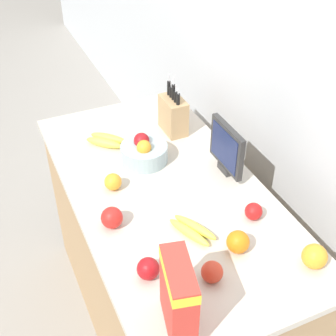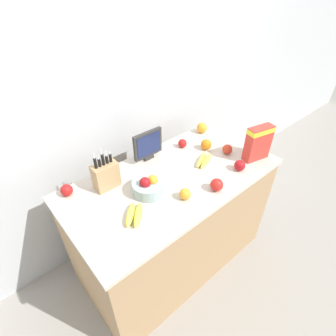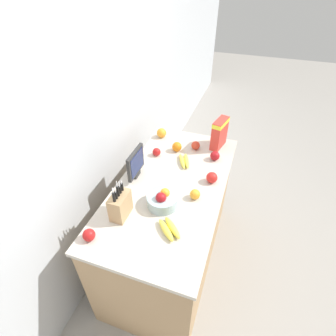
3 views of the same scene
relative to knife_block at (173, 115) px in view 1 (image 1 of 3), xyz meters
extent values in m
plane|color=gray|center=(0.39, -0.21, -1.01)|extent=(14.00, 14.00, 0.00)
cube|color=silver|center=(0.39, 0.39, 0.29)|extent=(9.00, 0.06, 2.60)
cube|color=tan|center=(0.39, -0.21, -0.56)|extent=(1.47, 0.73, 0.89)
cube|color=beige|center=(0.39, -0.21, -0.11)|extent=(1.50, 0.76, 0.03)
cube|color=tan|center=(0.00, 0.00, 0.00)|extent=(0.16, 0.09, 0.17)
cylinder|color=black|center=(-0.05, 0.00, 0.12)|extent=(0.02, 0.02, 0.07)
cube|color=silver|center=(-0.05, 0.00, 0.17)|extent=(0.01, 0.00, 0.04)
cylinder|color=black|center=(-0.03, 0.00, 0.11)|extent=(0.02, 0.02, 0.05)
cube|color=silver|center=(-0.03, 0.00, 0.15)|extent=(0.01, 0.00, 0.03)
cylinder|color=black|center=(0.00, 0.00, 0.12)|extent=(0.02, 0.02, 0.07)
cube|color=silver|center=(0.00, 0.00, 0.18)|extent=(0.01, 0.00, 0.04)
cylinder|color=black|center=(0.03, 0.00, 0.11)|extent=(0.02, 0.02, 0.05)
cube|color=silver|center=(0.03, 0.00, 0.15)|extent=(0.01, 0.00, 0.04)
cylinder|color=black|center=(0.05, 0.00, 0.11)|extent=(0.02, 0.02, 0.05)
cube|color=silver|center=(0.05, 0.00, 0.15)|extent=(0.01, 0.00, 0.03)
cube|color=#2D2D2D|center=(0.39, 0.07, -0.08)|extent=(0.08, 0.03, 0.03)
cube|color=#2D2D2D|center=(0.39, 0.07, 0.04)|extent=(0.24, 0.02, 0.20)
cube|color=#19234C|center=(0.39, 0.06, 0.04)|extent=(0.20, 0.00, 0.16)
cube|color=red|center=(0.99, -0.44, 0.04)|extent=(0.20, 0.12, 0.26)
cube|color=yellow|center=(0.99, -0.44, 0.14)|extent=(0.21, 0.12, 0.04)
cylinder|color=#99B2B7|center=(0.17, -0.22, -0.05)|extent=(0.21, 0.21, 0.08)
sphere|color=orange|center=(0.20, -0.23, 0.00)|extent=(0.06, 0.06, 0.06)
sphere|color=#A31419|center=(0.14, -0.22, 0.00)|extent=(0.07, 0.07, 0.07)
ellipsoid|color=yellow|center=(0.67, -0.24, -0.07)|extent=(0.19, 0.10, 0.03)
ellipsoid|color=yellow|center=(0.66, -0.21, -0.07)|extent=(0.19, 0.12, 0.03)
ellipsoid|color=yellow|center=(-0.04, -0.32, -0.07)|extent=(0.16, 0.16, 0.04)
ellipsoid|color=yellow|center=(-0.01, -0.35, -0.07)|extent=(0.16, 0.16, 0.04)
sphere|color=red|center=(0.51, -0.48, -0.05)|extent=(0.08, 0.08, 0.08)
sphere|color=#A31419|center=(0.79, -0.45, -0.05)|extent=(0.08, 0.08, 0.08)
sphere|color=red|center=(-0.23, 0.09, -0.05)|extent=(0.08, 0.08, 0.08)
sphere|color=red|center=(0.69, 0.02, -0.06)|extent=(0.07, 0.07, 0.07)
sphere|color=red|center=(0.88, -0.26, -0.05)|extent=(0.07, 0.07, 0.07)
sphere|color=orange|center=(0.80, -0.12, -0.05)|extent=(0.08, 0.08, 0.08)
sphere|color=orange|center=(0.97, 0.08, -0.05)|extent=(0.09, 0.09, 0.09)
sphere|color=orange|center=(0.30, -0.41, -0.06)|extent=(0.07, 0.07, 0.07)
camera|label=1|loc=(1.75, -0.81, 1.15)|focal=50.00mm
camera|label=2|loc=(-0.53, -1.22, 1.04)|focal=28.00mm
camera|label=3|loc=(-0.97, -0.66, 1.21)|focal=28.00mm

